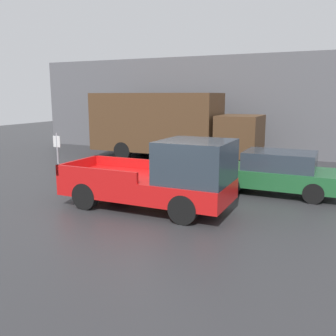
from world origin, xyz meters
TOP-DOWN VIEW (x-y plane):
  - ground_plane at (0.00, 0.00)m, footprint 60.00×60.00m
  - building_wall at (0.00, 10.94)m, footprint 28.00×0.15m
  - pickup_truck at (-0.34, 0.07)m, footprint 5.04×2.05m
  - car at (2.35, 3.47)m, footprint 4.22×1.93m
  - delivery_truck at (-3.91, 8.13)m, footprint 8.80×2.55m
  - parking_sign at (-4.86, 0.83)m, footprint 0.30×0.07m

SIDE VIEW (x-z plane):
  - ground_plane at x=0.00m, z-range 0.00..0.00m
  - car at x=2.35m, z-range 0.01..1.46m
  - pickup_truck at x=-0.34m, z-range -0.07..2.03m
  - parking_sign at x=-4.86m, z-range 0.14..2.15m
  - delivery_truck at x=-3.91m, z-range 0.12..3.55m
  - building_wall at x=0.00m, z-range 0.00..5.47m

